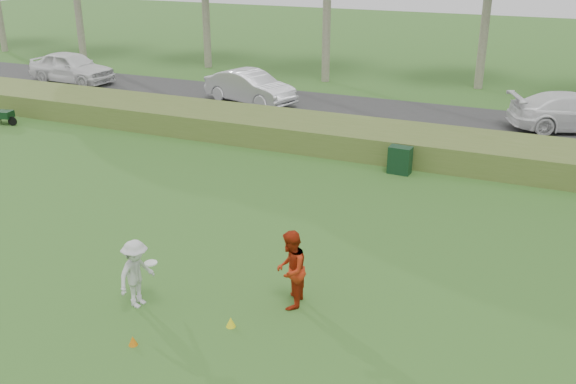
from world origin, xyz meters
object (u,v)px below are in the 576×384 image
at_px(utility_cabinet, 400,160).
at_px(cone_yellow, 231,322).
at_px(car_mid, 250,87).
at_px(car_right, 575,112).
at_px(player_white, 136,274).
at_px(player_red, 291,270).
at_px(car_left, 72,67).
at_px(cone_orange, 133,341).

bearing_deg(utility_cabinet, cone_yellow, -91.88).
xyz_separation_m(car_mid, car_right, (14.15, 1.13, -0.01)).
bearing_deg(player_white, car_mid, 24.99).
bearing_deg(player_white, cone_yellow, -82.50).
relative_size(player_white, player_red, 0.88).
height_order(player_red, car_mid, player_red).
bearing_deg(car_right, player_white, 133.77).
distance_m(player_white, player_red, 3.28).
xyz_separation_m(player_red, car_left, (-19.70, 16.00, 0.02)).
relative_size(player_white, utility_cabinet, 1.65).
bearing_deg(car_right, cone_orange, 137.14).
xyz_separation_m(player_white, player_red, (3.01, 1.29, 0.10)).
height_order(cone_yellow, car_right, car_right).
bearing_deg(cone_orange, player_red, 48.76).
distance_m(utility_cabinet, car_right, 9.34).
bearing_deg(car_mid, cone_yellow, -138.37).
xyz_separation_m(player_white, car_right, (8.32, 18.14, 0.05)).
bearing_deg(cone_yellow, player_red, 57.19).
height_order(player_white, cone_orange, player_white).
relative_size(cone_orange, car_mid, 0.04).
bearing_deg(player_white, cone_orange, -142.82).
bearing_deg(player_white, car_left, 50.05).
bearing_deg(cone_orange, cone_yellow, 42.45).
distance_m(player_red, utility_cabinet, 9.14).
distance_m(player_white, car_right, 19.96).
height_order(cone_orange, car_right, car_right).
relative_size(cone_orange, utility_cabinet, 0.21).
relative_size(player_red, utility_cabinet, 1.87).
bearing_deg(car_right, car_mid, 73.00).
bearing_deg(car_right, player_red, 140.91).
distance_m(cone_yellow, utility_cabinet, 10.40).
relative_size(player_white, car_right, 0.29).
xyz_separation_m(cone_yellow, car_mid, (-8.04, 16.95, 0.72)).
height_order(player_red, car_left, player_red).
xyz_separation_m(cone_orange, cone_yellow, (1.45, 1.32, 0.01)).
distance_m(player_red, cone_yellow, 1.66).
height_order(player_red, cone_orange, player_red).
distance_m(player_white, car_left, 24.04).
distance_m(player_white, cone_yellow, 2.31).
bearing_deg(player_red, player_white, -77.41).
height_order(player_white, cone_yellow, player_white).
bearing_deg(car_mid, car_left, 104.71).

